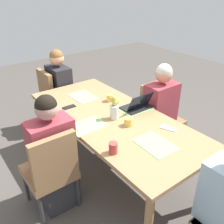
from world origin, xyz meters
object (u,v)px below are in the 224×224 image
Objects in this scene: chair_far_left_far at (51,169)px; flower_vase at (114,108)px; phone_silver at (168,128)px; chair_near_right_near at (158,114)px; person_near_right_near at (160,116)px; dining_table at (112,122)px; coffee_mug_near_left at (128,122)px; person_head_right_left_near at (60,94)px; person_far_left_far at (53,160)px; coffee_mug_near_right at (110,98)px; chair_head_right_left_near at (54,96)px; phone_black at (69,107)px; laptop_near_right_near at (137,106)px; coffee_mug_centre_left at (113,148)px.

chair_far_left_far is 3.49× the size of flower_vase.
flower_vase reaches higher than phone_silver.
person_near_right_near is at bearing 141.24° from chair_near_right_near.
person_near_right_near is at bearing -88.74° from flower_vase.
dining_table is 25.38× the size of coffee_mug_near_left.
person_far_left_far is at bearing 150.94° from person_head_right_left_near.
chair_near_right_near is at bearing -115.58° from coffee_mug_near_right.
chair_far_left_far is (-1.48, 0.73, 0.00)m from chair_head_right_left_near.
chair_head_right_left_near is at bearing -26.34° from chair_far_left_far.
person_far_left_far reaches higher than phone_silver.
chair_far_left_far and chair_near_right_near have the same top height.
phone_silver is at bearing -174.12° from coffee_mug_near_right.
laptop_near_right_near is at bearing 140.93° from phone_black.
phone_black is at bearing -6.37° from coffee_mug_centre_left.
chair_far_left_far is at bearing 92.83° from person_near_right_near.
coffee_mug_near_left is 0.76m from phone_black.
coffee_mug_centre_left is at bearing -135.18° from chair_far_left_far.
phone_silver is (-0.01, -0.67, -0.05)m from coffee_mug_centre_left.
phone_silver is (-0.48, -0.30, -0.12)m from flower_vase.
dining_table is at bearing 120.83° from phone_black.
phone_silver is at bearing -91.28° from coffee_mug_centre_left.
chair_near_right_near is at bearing -84.55° from chair_far_left_far.
flower_vase is 1.72× the size of phone_black.
coffee_mug_near_right is at bearing -29.92° from flower_vase.
coffee_mug_near_right is 1.01m from coffee_mug_centre_left.
person_near_right_near is 7.97× the size of phone_black.
flower_vase is at bearing -178.42° from chair_head_right_left_near.
chair_head_right_left_near is 1.12m from coffee_mug_near_right.
person_far_left_far is at bearing -38.76° from chair_far_left_far.
dining_table is 0.73m from person_far_left_far.
dining_table is 1.80× the size of person_near_right_near.
chair_head_right_left_near is 6.00× the size of phone_black.
chair_far_left_far is 0.75× the size of person_near_right_near.
laptop_near_right_near is at bearing -87.42° from flower_vase.
flower_vase is at bearing -91.33° from person_far_left_far.
chair_far_left_far is 0.75× the size of person_far_left_far.
coffee_mug_near_left is 0.56× the size of phone_black.
coffee_mug_near_right is at bearing 163.78° from phone_black.
person_head_right_left_near is (1.31, -0.03, -0.14)m from dining_table.
flower_vase is at bearing 91.26° from person_near_right_near.
chair_near_right_near is at bearing -149.26° from person_head_right_left_near.
person_head_right_left_near is 7.97× the size of phone_black.
dining_table is 2.39× the size of chair_head_right_left_near.
phone_silver is at bearing 138.96° from person_near_right_near.
phone_silver is at bearing -171.85° from person_head_right_left_near.
laptop_near_right_near is 0.38m from coffee_mug_near_left.
person_far_left_far is 1.15m from phone_silver.
coffee_mug_near_left reaches higher than phone_silver.
flower_vase is at bearing -38.32° from coffee_mug_centre_left.
phone_black is (0.57, -0.51, 0.25)m from chair_far_left_far.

